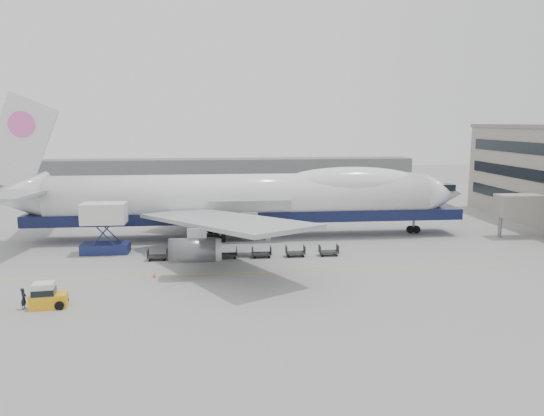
{
  "coord_description": "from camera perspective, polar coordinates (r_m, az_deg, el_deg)",
  "views": [
    {
      "loc": [
        -3.4,
        -60.94,
        16.08
      ],
      "look_at": [
        3.67,
        6.0,
        5.05
      ],
      "focal_mm": 35.0,
      "sensor_mm": 36.0,
      "label": 1
    }
  ],
  "objects": [
    {
      "name": "dolly_5",
      "position": [
        64.71,
        6.11,
        -4.65
      ],
      "size": [
        2.3,
        1.35,
        1.3
      ],
      "color": "#2D2D30",
      "rests_on": "ground"
    },
    {
      "name": "dolly_2",
      "position": [
        63.32,
        -4.83,
        -4.94
      ],
      "size": [
        2.3,
        1.35,
        1.3
      ],
      "color": "#2D2D30",
      "rests_on": "ground"
    },
    {
      "name": "apron_line",
      "position": [
        57.35,
        -2.41,
        -6.98
      ],
      "size": [
        60.0,
        0.15,
        0.01
      ],
      "primitive_type": "cube",
      "color": "gold",
      "rests_on": "ground"
    },
    {
      "name": "ground_worker",
      "position": [
        51.18,
        -25.15,
        -8.81
      ],
      "size": [
        0.49,
        0.71,
        1.89
      ],
      "primitive_type": "imported",
      "rotation": [
        0.0,
        0.0,
        1.52
      ],
      "color": "black",
      "rests_on": "ground"
    },
    {
      "name": "baggage_tug",
      "position": [
        50.75,
        -23.07,
        -8.76
      ],
      "size": [
        3.24,
        2.0,
        2.24
      ],
      "rotation": [
        0.0,
        0.0,
        0.12
      ],
      "color": "gold",
      "rests_on": "ground"
    },
    {
      "name": "hangar",
      "position": [
        131.71,
        -8.9,
        3.72
      ],
      "size": [
        110.0,
        8.0,
        7.0
      ],
      "primitive_type": "cube",
      "color": "slate",
      "rests_on": "ground"
    },
    {
      "name": "dolly_0",
      "position": [
        63.7,
        -12.22,
        -5.04
      ],
      "size": [
        2.3,
        1.35,
        1.3
      ],
      "color": "#2D2D30",
      "rests_on": "ground"
    },
    {
      "name": "dolly_4",
      "position": [
        63.99,
        2.53,
        -4.77
      ],
      "size": [
        2.3,
        1.35,
        1.3
      ],
      "color": "#2D2D30",
      "rests_on": "ground"
    },
    {
      "name": "dolly_1",
      "position": [
        63.38,
        -8.53,
        -5.0
      ],
      "size": [
        2.3,
        1.35,
        1.3
      ],
      "color": "#2D2D30",
      "rests_on": "ground"
    },
    {
      "name": "dolly_3",
      "position": [
        63.53,
        -1.13,
        -4.86
      ],
      "size": [
        2.3,
        1.35,
        1.3
      ],
      "color": "#2D2D30",
      "rests_on": "ground"
    },
    {
      "name": "catering_truck",
      "position": [
        68.06,
        -17.57,
        -1.81
      ],
      "size": [
        5.73,
        4.01,
        6.26
      ],
      "rotation": [
        0.0,
        0.0,
        -0.0
      ],
      "color": "navy",
      "rests_on": "ground"
    },
    {
      "name": "ground",
      "position": [
        63.12,
        -2.76,
        -5.46
      ],
      "size": [
        260.0,
        260.0,
        0.0
      ],
      "primitive_type": "plane",
      "color": "gray",
      "rests_on": "ground"
    },
    {
      "name": "traffic_cone",
      "position": [
        56.93,
        -12.57,
        -7.08
      ],
      "size": [
        0.34,
        0.34,
        0.5
      ],
      "rotation": [
        0.0,
        0.0,
        -0.06
      ],
      "color": "#F6540C",
      "rests_on": "ground"
    },
    {
      "name": "airliner",
      "position": [
        73.8,
        -2.83,
        1.15
      ],
      "size": [
        67.0,
        55.3,
        19.98
      ],
      "color": "white",
      "rests_on": "ground"
    }
  ]
}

